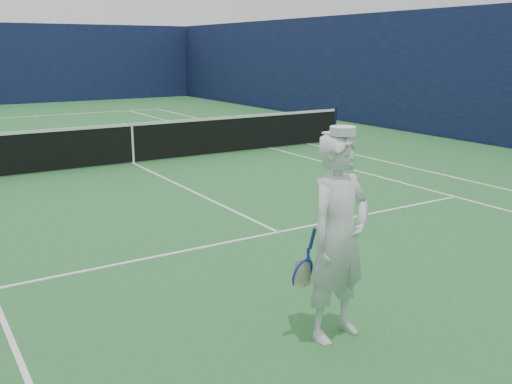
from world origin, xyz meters
TOP-DOWN VIEW (x-y plane):
  - ground at (0.00, 0.00)m, footprint 80.00×80.00m
  - court_markings at (0.00, 0.00)m, footprint 11.03×23.83m
  - windscreen_fence at (0.00, 0.00)m, footprint 20.12×36.12m
  - tennis_net at (0.00, 0.00)m, footprint 12.88×0.09m
  - tennis_player at (-1.34, -9.41)m, footprint 0.86×0.59m

SIDE VIEW (x-z plane):
  - ground at x=0.00m, z-range 0.00..0.00m
  - court_markings at x=0.00m, z-range 0.00..0.01m
  - tennis_net at x=0.00m, z-range 0.02..1.09m
  - tennis_player at x=-1.34m, z-range -0.02..2.07m
  - windscreen_fence at x=0.00m, z-range 0.00..4.00m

